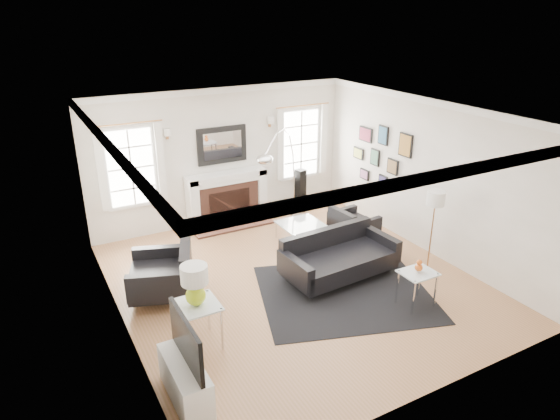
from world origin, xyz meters
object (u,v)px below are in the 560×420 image
fireplace (227,199)px  arc_floor_lamp (281,174)px  sofa (337,258)px  gourd_lamp (195,283)px  armchair_right (352,225)px  coffee_table (302,225)px  armchair_left (165,275)px

fireplace → arc_floor_lamp: 1.28m
sofa → gourd_lamp: (-2.69, -0.64, 0.61)m
fireplace → gourd_lamp: bearing=-118.7°
armchair_right → sofa: bearing=-135.4°
armchair_right → arc_floor_lamp: size_ratio=0.41×
coffee_table → gourd_lamp: 3.62m
fireplace → sofa: (0.72, -2.96, -0.20)m
sofa → armchair_left: 2.83m
fireplace → arc_floor_lamp: bearing=-40.4°
coffee_table → gourd_lamp: gourd_lamp is taller
sofa → fireplace: bearing=103.7°
armchair_left → fireplace: bearing=48.0°
arc_floor_lamp → armchair_right: bearing=-51.6°
armchair_right → gourd_lamp: bearing=-155.8°
gourd_lamp → coffee_table: bearing=36.2°
armchair_right → fireplace: bearing=133.2°
fireplace → armchair_right: bearing=-46.8°
fireplace → arc_floor_lamp: size_ratio=0.80×
fireplace → armchair_right: (1.79, -1.91, -0.24)m
armchair_right → coffee_table: (-0.89, 0.42, 0.02)m
arc_floor_lamp → coffee_table: bearing=-86.7°
fireplace → gourd_lamp: size_ratio=2.98×
coffee_table → gourd_lamp: bearing=-143.8°
armchair_left → gourd_lamp: bearing=-88.5°
coffee_table → fireplace: bearing=121.3°
gourd_lamp → armchair_right: bearing=24.2°
sofa → armchair_right: (1.07, 1.06, -0.04)m
gourd_lamp → arc_floor_lamp: size_ratio=0.27×
fireplace → gourd_lamp: gourd_lamp is taller
coffee_table → armchair_left: bearing=-165.7°
armchair_right → coffee_table: bearing=154.9°
arc_floor_lamp → gourd_lamp: bearing=-134.6°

